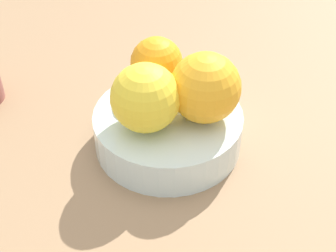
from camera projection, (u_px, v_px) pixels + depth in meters
The scene contains 5 objects.
ground_plane at pixel (168, 148), 66.42cm from camera, with size 110.00×110.00×2.00cm, color #997551.
fruit_bowl at pixel (168, 130), 64.23cm from camera, with size 19.09×19.09×4.93cm.
orange_in_bowl_0 at pixel (145, 98), 58.22cm from camera, with size 8.42×8.42×8.42cm, color yellow.
orange_in_bowl_1 at pixel (205, 88), 59.46cm from camera, with size 8.74×8.74×8.74cm, color #F9A823.
orange_in_bowl_2 at pixel (157, 63), 65.11cm from camera, with size 6.94×6.94×6.94cm, color orange.
Camera 1 is at (-45.94, -14.67, 44.77)cm, focal length 53.00 mm.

